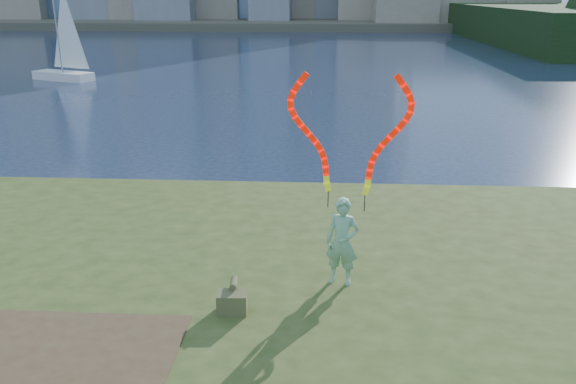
{
  "coord_description": "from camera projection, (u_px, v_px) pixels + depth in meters",
  "views": [
    {
      "loc": [
        1.36,
        -9.28,
        5.66
      ],
      "look_at": [
        0.77,
        1.0,
        1.96
      ],
      "focal_mm": 35.0,
      "sensor_mm": 36.0,
      "label": 1
    }
  ],
  "objects": [
    {
      "name": "grassy_knoll",
      "position": [
        224.0,
        366.0,
        8.44
      ],
      "size": [
        20.0,
        18.0,
        0.8
      ],
      "color": "#344217",
      "rests_on": "ground"
    },
    {
      "name": "far_shore",
      "position": [
        314.0,
        21.0,
        99.77
      ],
      "size": [
        320.0,
        40.0,
        1.2
      ],
      "primitive_type": "cube",
      "color": "#4C4738",
      "rests_on": "ground"
    },
    {
      "name": "woman_with_ribbons",
      "position": [
        344.0,
        207.0,
        9.47
      ],
      "size": [
        1.97,
        0.61,
        3.96
      ],
      "rotation": [
        0.0,
        0.0,
        -0.24
      ],
      "color": "#237C35",
      "rests_on": "grassy_knoll"
    },
    {
      "name": "ground",
      "position": [
        245.0,
        305.0,
        10.71
      ],
      "size": [
        320.0,
        320.0,
        0.0
      ],
      "primitive_type": "plane",
      "color": "#19253E",
      "rests_on": "ground"
    },
    {
      "name": "dirt_patch",
      "position": [
        50.0,
        373.0,
        7.54
      ],
      "size": [
        3.2,
        3.0,
        0.02
      ],
      "primitive_type": "cube",
      "color": "#47331E",
      "rests_on": "grassy_knoll"
    },
    {
      "name": "canvas_bag",
      "position": [
        232.0,
        301.0,
        8.97
      ],
      "size": [
        0.49,
        0.56,
        0.45
      ],
      "rotation": [
        0.0,
        0.0,
        0.06
      ],
      "color": "brown",
      "rests_on": "grassy_knoll"
    },
    {
      "name": "sailboat",
      "position": [
        64.0,
        62.0,
        37.29
      ],
      "size": [
        4.49,
        2.86,
        6.9
      ],
      "rotation": [
        0.0,
        0.0,
        -0.38
      ],
      "color": "white",
      "rests_on": "ground"
    }
  ]
}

